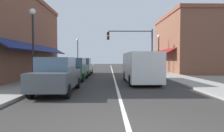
{
  "coord_description": "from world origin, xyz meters",
  "views": [
    {
      "loc": [
        -0.47,
        -3.58,
        1.69
      ],
      "look_at": [
        -0.17,
        14.05,
        1.0
      ],
      "focal_mm": 29.27,
      "sensor_mm": 36.0,
      "label": 1
    }
  ],
  "objects": [
    {
      "name": "parked_car_nearest_left",
      "position": [
        -3.05,
        5.52,
        0.88
      ],
      "size": [
        1.82,
        4.12,
        1.77
      ],
      "rotation": [
        0.0,
        0.0,
        0.01
      ],
      "color": "#4C5156",
      "rests_on": "ground"
    },
    {
      "name": "street_lamp_left_far",
      "position": [
        -5.19,
        24.18,
        3.23
      ],
      "size": [
        0.36,
        0.36,
        4.79
      ],
      "color": "black",
      "rests_on": "ground"
    },
    {
      "name": "sidewalk_right",
      "position": [
        5.5,
        18.0,
        0.06
      ],
      "size": [
        2.6,
        56.0,
        0.12
      ],
      "primitive_type": "cube",
      "color": "gray",
      "rests_on": "ground"
    },
    {
      "name": "storefront_right_block",
      "position": [
        9.39,
        20.0,
        3.65
      ],
      "size": [
        6.49,
        10.2,
        7.3
      ],
      "color": "brown",
      "rests_on": "ground"
    },
    {
      "name": "parked_car_third_left",
      "position": [
        -3.22,
        15.79,
        0.88
      ],
      "size": [
        1.8,
        4.11,
        1.77
      ],
      "rotation": [
        0.0,
        0.0,
        0.01
      ],
      "color": "#B7BABF",
      "rests_on": "ground"
    },
    {
      "name": "street_lamp_right_mid",
      "position": [
        5.12,
        16.84,
        2.99
      ],
      "size": [
        0.36,
        0.36,
        4.39
      ],
      "color": "black",
      "rests_on": "ground"
    },
    {
      "name": "ground_plane",
      "position": [
        0.0,
        18.0,
        0.0
      ],
      "size": [
        80.0,
        80.0,
        0.0
      ],
      "primitive_type": "plane",
      "color": "#33302D"
    },
    {
      "name": "lane_center_stripe",
      "position": [
        0.0,
        18.0,
        0.0
      ],
      "size": [
        0.14,
        52.0,
        0.01
      ],
      "primitive_type": "cube",
      "color": "silver",
      "rests_on": "ground"
    },
    {
      "name": "storefront_left_block",
      "position": [
        -8.79,
        12.0,
        3.63
      ],
      "size": [
        5.3,
        14.2,
        7.26
      ],
      "color": "brown",
      "rests_on": "ground"
    },
    {
      "name": "sidewalk_left",
      "position": [
        -5.5,
        18.0,
        0.06
      ],
      "size": [
        2.6,
        56.0,
        0.12
      ],
      "primitive_type": "cube",
      "color": "gray",
      "rests_on": "ground"
    },
    {
      "name": "traffic_signal_mast_arm",
      "position": [
        2.78,
        18.58,
        3.67
      ],
      "size": [
        5.6,
        0.5,
        5.3
      ],
      "color": "#333333",
      "rests_on": "ground"
    },
    {
      "name": "van_in_lane",
      "position": [
        1.74,
        9.16,
        1.15
      ],
      "size": [
        2.09,
        5.22,
        2.12
      ],
      "rotation": [
        0.0,
        0.0,
        0.02
      ],
      "color": "silver",
      "rests_on": "ground"
    },
    {
      "name": "street_lamp_left_near",
      "position": [
        -5.0,
        7.43,
        3.16
      ],
      "size": [
        0.36,
        0.36,
        4.68
      ],
      "color": "black",
      "rests_on": "ground"
    },
    {
      "name": "parked_car_second_left",
      "position": [
        -3.19,
        10.99,
        0.88
      ],
      "size": [
        1.8,
        4.11,
        1.77
      ],
      "rotation": [
        0.0,
        0.0,
        -0.01
      ],
      "color": "#0F4C33",
      "rests_on": "ground"
    }
  ]
}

